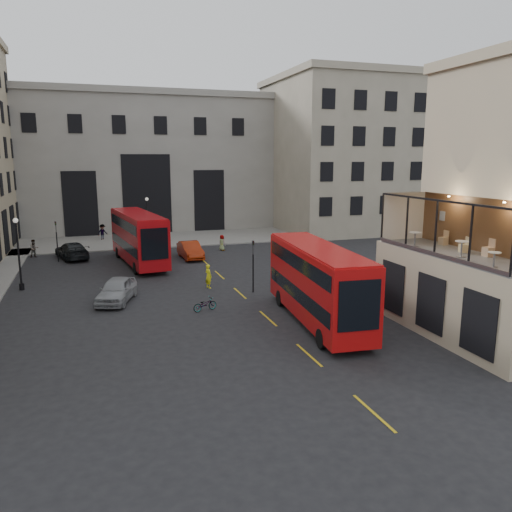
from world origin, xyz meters
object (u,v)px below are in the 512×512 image
object	(u,v)px
pedestrian_a	(34,249)
cafe_chair_b	(488,251)
pedestrian_c	(164,237)
cafe_chair_c	(464,248)
cyclist	(208,276)
traffic_light_far	(57,236)
bus_far	(138,236)
street_lamp_b	(148,224)
cafe_table_mid	(462,246)
bus_near	(317,280)
car_c	(72,251)
car_b	(190,250)
pedestrian_b	(103,232)
cafe_table_near	(494,257)
street_lamp_a	(19,258)
cafe_table_far	(415,237)
bicycle	(205,304)
car_a	(117,290)
cafe_chair_d	(443,240)
pedestrian_d	(222,243)
traffic_light_near	(253,260)

from	to	relation	value
pedestrian_a	cafe_chair_b	distance (m)	40.59
pedestrian_c	pedestrian_a	bearing A→B (deg)	3.32
pedestrian_c	cafe_chair_c	distance (m)	36.26
cyclist	traffic_light_far	bearing A→B (deg)	17.26
bus_far	street_lamp_b	bearing A→B (deg)	78.71
pedestrian_a	cafe_table_mid	size ratio (longest dim) A/B	2.13
bus_near	car_c	bearing A→B (deg)	120.14
bus_far	car_b	bearing A→B (deg)	12.85
pedestrian_b	cafe_table_mid	distance (m)	43.73
cafe_chair_c	cafe_table_near	bearing A→B (deg)	-110.23
street_lamp_a	cafe_chair_c	xyz separation A→B (m)	(24.04, -17.82, 2.46)
cafe_chair_c	pedestrian_a	bearing A→B (deg)	128.46
pedestrian_b	cafe_table_mid	bearing A→B (deg)	-101.71
bus_near	cafe_table_far	bearing A→B (deg)	-18.95
car_b	cafe_chair_c	bearing A→B (deg)	-70.99
bicycle	cyclist	size ratio (longest dim) A/B	0.90
car_a	cafe_chair_b	size ratio (longest dim) A/B	5.24
street_lamp_b	pedestrian_b	distance (m)	7.29
cafe_chair_d	pedestrian_b	bearing A→B (deg)	116.31
car_c	street_lamp_a	bearing A→B (deg)	58.29
bicycle	cafe_chair_d	world-z (taller)	cafe_chair_d
car_a	pedestrian_c	world-z (taller)	pedestrian_c
car_b	cafe_chair_d	distance (m)	25.82
car_c	pedestrian_a	distance (m)	3.90
street_lamp_b	pedestrian_c	size ratio (longest dim) A/B	3.01
traffic_light_far	car_a	xyz separation A→B (m)	(4.52, -15.38, -1.61)
pedestrian_a	pedestrian_b	size ratio (longest dim) A/B	0.93
car_b	bicycle	bearing A→B (deg)	-100.16
pedestrian_c	cyclist	bearing A→B (deg)	79.13
pedestrian_d	cafe_chair_b	size ratio (longest dim) A/B	1.79
bus_near	cafe_table_far	world-z (taller)	cafe_table_far
street_lamp_a	pedestrian_c	world-z (taller)	street_lamp_a
cafe_chair_d	street_lamp_b	bearing A→B (deg)	113.28
cafe_table_near	pedestrian_a	bearing A→B (deg)	124.10
pedestrian_d	cyclist	bearing A→B (deg)	133.55
traffic_light_near	bicycle	bearing A→B (deg)	-142.69
cafe_table_near	cafe_chair_b	size ratio (longest dim) A/B	0.78
pedestrian_d	cafe_chair_d	size ratio (longest dim) A/B	1.96
pedestrian_d	cafe_chair_c	world-z (taller)	cafe_chair_c
car_c	pedestrian_b	bearing A→B (deg)	-122.39
traffic_light_near	cafe_chair_b	distance (m)	15.80
traffic_light_near	bus_near	distance (m)	7.66
bus_far	pedestrian_b	bearing A→B (deg)	100.77
bus_far	cyclist	bearing A→B (deg)	-68.50
traffic_light_far	pedestrian_b	size ratio (longest dim) A/B	1.98
car_c	bus_far	bearing A→B (deg)	127.20
traffic_light_far	bus_far	bearing A→B (deg)	-25.47
pedestrian_a	cafe_table_near	world-z (taller)	cafe_table_near
traffic_light_far	cafe_table_far	distance (m)	32.83
street_lamp_a	cafe_table_far	bearing A→B (deg)	-33.96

